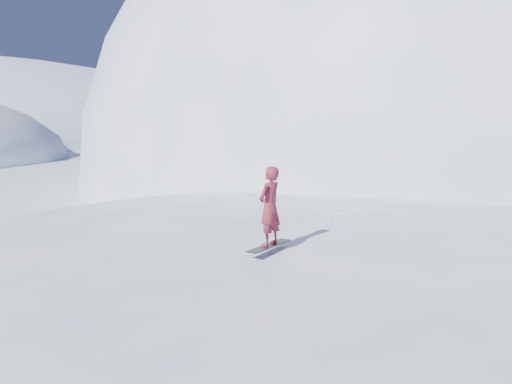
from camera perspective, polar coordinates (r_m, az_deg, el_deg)
ground at (r=14.04m, az=12.71°, el=-13.83°), size 400.00×400.00×0.00m
near_ridge at (r=16.95m, az=10.45°, el=-9.78°), size 36.00×28.00×4.80m
summit_peak at (r=47.24m, az=19.74°, el=1.69°), size 60.00×56.00×56.00m
peak_shoulder at (r=35.73m, az=10.28°, el=-0.04°), size 28.00×24.00×18.00m
wind_bumps at (r=15.54m, az=6.86°, el=-11.42°), size 16.00×14.40×1.00m
snowboard at (r=11.38m, az=1.56°, el=-6.15°), size 1.32×1.07×0.02m
snowboarder at (r=11.19m, az=1.57°, el=-1.63°), size 0.78×0.73×1.80m
board_tracks at (r=17.26m, az=4.23°, el=-1.03°), size 2.28×5.94×0.04m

